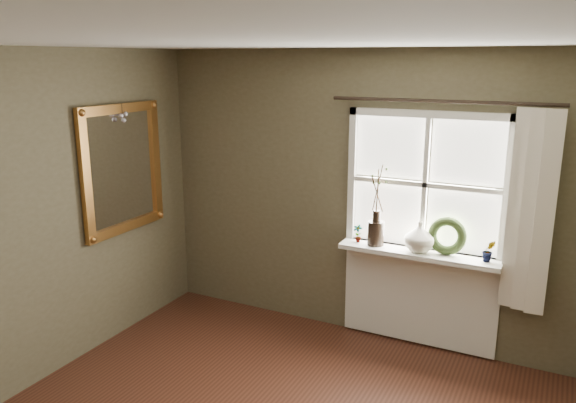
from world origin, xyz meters
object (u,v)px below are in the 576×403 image
at_px(cream_vase, 420,237).
at_px(gilt_mirror, 123,168).
at_px(dark_jug, 376,233).
at_px(wreath, 447,240).

xyz_separation_m(cream_vase, gilt_mirror, (-2.52, -0.78, 0.50)).
xyz_separation_m(dark_jug, gilt_mirror, (-2.13, -0.78, 0.53)).
bearing_deg(gilt_mirror, wreath, 16.66).
xyz_separation_m(dark_jug, cream_vase, (0.38, 0.00, 0.03)).
relative_size(cream_vase, wreath, 0.82).
bearing_deg(cream_vase, dark_jug, 180.00).
relative_size(wreath, gilt_mirror, 0.28).
xyz_separation_m(wreath, gilt_mirror, (-2.74, -0.82, 0.51)).
height_order(dark_jug, cream_vase, cream_vase).
bearing_deg(gilt_mirror, dark_jug, 20.05).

